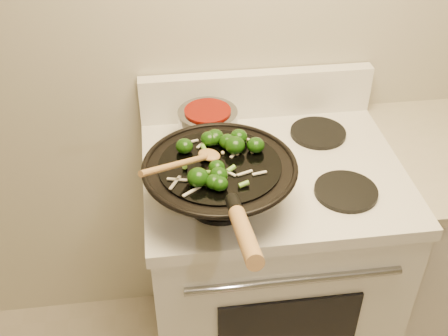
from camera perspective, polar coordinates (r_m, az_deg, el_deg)
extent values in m
plane|color=beige|center=(1.84, 9.73, 16.41)|extent=(3.50, 0.00, 3.50)
cube|color=white|center=(2.02, 4.26, -10.73)|extent=(0.76, 0.64, 0.88)
cube|color=white|center=(1.71, 4.95, -0.38)|extent=(0.78, 0.66, 0.04)
cube|color=white|center=(1.90, 3.30, 7.52)|extent=(0.78, 0.05, 0.16)
cylinder|color=gray|center=(1.56, 7.17, -11.29)|extent=(0.60, 0.02, 0.02)
cube|color=black|center=(1.74, 6.53, -16.18)|extent=(0.42, 0.01, 0.28)
cylinder|color=black|center=(1.55, -0.41, -3.48)|extent=(0.18, 0.18, 0.01)
cylinder|color=black|center=(1.63, 12.28, -2.32)|extent=(0.18, 0.18, 0.01)
cylinder|color=black|center=(1.79, -1.61, 2.76)|extent=(0.18, 0.18, 0.01)
cylinder|color=black|center=(1.85, 9.54, 3.54)|extent=(0.18, 0.18, 0.01)
torus|color=black|center=(1.48, -0.43, 0.18)|extent=(0.41, 0.41, 0.01)
cylinder|color=black|center=(1.47, -0.43, 0.27)|extent=(0.33, 0.33, 0.01)
cylinder|color=black|center=(1.26, 1.02, -3.78)|extent=(0.03, 0.07, 0.05)
cylinder|color=#B07F45|center=(1.13, 2.17, -6.90)|extent=(0.04, 0.22, 0.09)
ellipsoid|color=#123709|center=(1.54, 1.51, 3.19)|extent=(0.05, 0.05, 0.04)
cylinder|color=#548A31|center=(1.55, 2.03, 2.82)|extent=(0.02, 0.01, 0.02)
ellipsoid|color=#123709|center=(1.43, -0.74, 0.08)|extent=(0.04, 0.04, 0.04)
ellipsoid|color=#123709|center=(1.51, -4.05, 2.24)|extent=(0.05, 0.05, 0.04)
ellipsoid|color=#123709|center=(1.41, -0.54, -0.70)|extent=(0.05, 0.05, 0.04)
cylinder|color=#548A31|center=(1.42, 0.03, -1.06)|extent=(0.02, 0.02, 0.02)
ellipsoid|color=#123709|center=(1.39, -2.67, -0.95)|extent=(0.06, 0.06, 0.05)
ellipsoid|color=#123709|center=(1.54, -0.92, 3.19)|extent=(0.05, 0.05, 0.04)
ellipsoid|color=#123709|center=(1.54, -1.53, 3.00)|extent=(0.05, 0.05, 0.04)
cylinder|color=#548A31|center=(1.55, -1.01, 2.64)|extent=(0.02, 0.02, 0.02)
ellipsoid|color=#123709|center=(1.50, 1.11, 2.32)|extent=(0.06, 0.06, 0.05)
ellipsoid|color=#123709|center=(1.51, 3.23, 2.33)|extent=(0.05, 0.05, 0.04)
ellipsoid|color=#123709|center=(1.54, -1.12, 3.04)|extent=(0.05, 0.05, 0.04)
cylinder|color=#548A31|center=(1.55, -0.61, 2.71)|extent=(0.02, 0.02, 0.02)
ellipsoid|color=#123709|center=(1.38, -0.44, -1.60)|extent=(0.04, 0.04, 0.04)
ellipsoid|color=#123709|center=(1.53, 0.34, 2.72)|extent=(0.05, 0.05, 0.04)
ellipsoid|color=#123709|center=(1.39, -1.06, -1.40)|extent=(0.04, 0.04, 0.04)
cylinder|color=#548A31|center=(1.40, -0.52, -1.72)|extent=(0.02, 0.02, 0.02)
cube|color=white|center=(1.55, -2.23, 2.49)|extent=(0.04, 0.04, 0.00)
cube|color=white|center=(1.55, -3.58, 2.65)|extent=(0.05, 0.02, 0.00)
cube|color=white|center=(1.44, 2.13, -0.50)|extent=(0.04, 0.02, 0.00)
cube|color=white|center=(1.57, -0.59, 3.04)|extent=(0.02, 0.05, 0.00)
cube|color=white|center=(1.43, -2.49, -0.77)|extent=(0.02, 0.05, 0.00)
cube|color=white|center=(1.44, 3.63, -0.52)|extent=(0.04, 0.01, 0.00)
cube|color=white|center=(1.44, 0.54, -0.49)|extent=(0.03, 0.03, 0.00)
cube|color=white|center=(1.38, -3.30, -2.37)|extent=(0.05, 0.04, 0.00)
cube|color=white|center=(1.42, -4.75, -1.18)|extent=(0.05, 0.02, 0.00)
cube|color=white|center=(1.55, 2.98, 2.67)|extent=(0.04, 0.05, 0.00)
cube|color=white|center=(1.57, -0.03, 3.21)|extent=(0.05, 0.04, 0.00)
cube|color=white|center=(1.41, -4.99, -1.48)|extent=(0.03, 0.05, 0.00)
cube|color=white|center=(1.51, 1.19, 1.55)|extent=(0.04, 0.04, 0.00)
cylinder|color=#69AC37|center=(1.52, -2.07, 2.05)|extent=(0.03, 0.03, 0.02)
cylinder|color=#69AC37|center=(1.44, 0.74, -0.07)|extent=(0.03, 0.02, 0.02)
cylinder|color=#69AC37|center=(1.40, 2.01, -1.65)|extent=(0.02, 0.03, 0.02)
cylinder|color=#69AC37|center=(1.43, -1.72, -0.47)|extent=(0.02, 0.02, 0.01)
cylinder|color=#69AC37|center=(1.41, -1.80, -1.31)|extent=(0.01, 0.03, 0.02)
cylinder|color=#69AC37|center=(1.46, -4.01, 0.25)|extent=(0.03, 0.02, 0.02)
cylinder|color=#69AC37|center=(1.56, 0.10, 3.10)|extent=(0.02, 0.03, 0.02)
sphere|color=beige|center=(1.44, -0.58, -0.39)|extent=(0.01, 0.01, 0.01)
sphere|color=beige|center=(1.51, -0.14, 1.55)|extent=(0.01, 0.01, 0.01)
sphere|color=beige|center=(1.50, 1.36, 1.47)|extent=(0.01, 0.01, 0.01)
sphere|color=beige|center=(1.51, 2.89, 1.67)|extent=(0.01, 0.01, 0.01)
ellipsoid|color=#B07F45|center=(1.49, -1.52, 1.34)|extent=(0.08, 0.08, 0.02)
cylinder|color=#B07F45|center=(1.38, -4.85, 0.34)|extent=(0.18, 0.20, 0.11)
cylinder|color=gray|center=(1.76, -1.64, 4.32)|extent=(0.19, 0.19, 0.10)
cylinder|color=#6F0D05|center=(1.73, -1.68, 5.84)|extent=(0.14, 0.14, 0.01)
cylinder|color=black|center=(1.61, -2.37, 2.82)|extent=(0.05, 0.11, 0.02)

